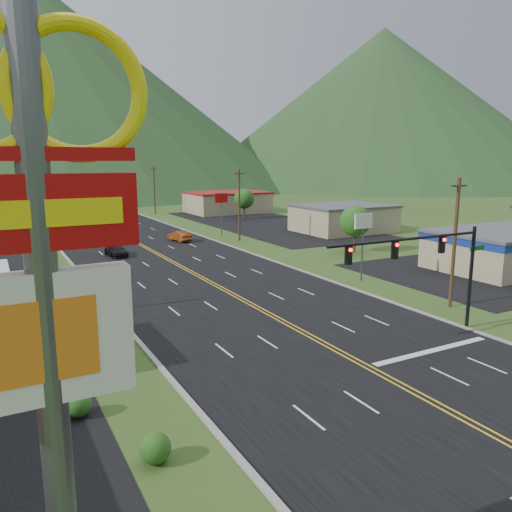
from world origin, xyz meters
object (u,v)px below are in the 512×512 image
pylon_sign (42,271)px  streetlight_west (35,203)px  car_dark_mid (116,251)px  traffic_signal (430,257)px  car_red_far (180,236)px

pylon_sign → streetlight_west: 68.33m
pylon_sign → car_dark_mid: size_ratio=3.03×
traffic_signal → streetlight_west: bearing=108.0°
car_red_far → streetlight_west: bearing=-43.6°
pylon_sign → car_red_far: (22.71, 56.22, -8.57)m
pylon_sign → car_dark_mid: pylon_sign is taller
pylon_sign → traffic_signal: bearing=27.1°
car_dark_mid → car_red_far: size_ratio=1.04×
car_dark_mid → pylon_sign: bearing=-107.8°
pylon_sign → streetlight_west: size_ratio=1.56×
car_dark_mid → car_red_far: (10.45, 6.86, 0.06)m
pylon_sign → car_red_far: 61.23m
pylon_sign → streetlight_west: bearing=85.5°
car_dark_mid → car_red_far: 12.50m
car_red_far → traffic_signal: bearing=81.5°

